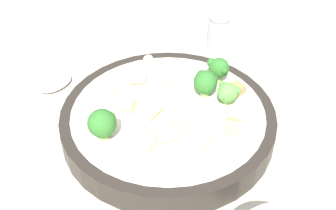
{
  "coord_description": "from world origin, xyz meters",
  "views": [
    {
      "loc": [
        -0.15,
        -0.37,
        0.38
      ],
      "look_at": [
        0.0,
        0.0,
        0.04
      ],
      "focal_mm": 45.0,
      "sensor_mm": 36.0,
      "label": 1
    }
  ],
  "objects_px": {
    "rigatoni_0": "(137,78)",
    "rigatoni_1": "(142,147)",
    "broccoli_floret_1": "(228,93)",
    "pepper_shaker": "(219,29)",
    "rigatoni_3": "(152,109)",
    "pasta_bowl": "(168,119)",
    "chicken_chunk_0": "(232,129)",
    "chicken_chunk_1": "(235,88)",
    "rigatoni_2": "(236,114)",
    "broccoli_floret_3": "(219,68)",
    "rigatoni_4": "(126,105)",
    "rigatoni_6": "(169,85)",
    "rigatoni_10": "(203,142)",
    "broccoli_floret_0": "(205,82)",
    "broccoli_floret_2": "(103,123)",
    "rigatoni_7": "(166,135)",
    "rigatoni_5": "(110,87)",
    "rigatoni_9": "(183,122)",
    "rigatoni_8": "(150,64)",
    "spoon": "(43,91)"
  },
  "relations": [
    {
      "from": "broccoli_floret_1",
      "to": "rigatoni_2",
      "type": "relative_size",
      "value": 1.41
    },
    {
      "from": "pasta_bowl",
      "to": "rigatoni_7",
      "type": "xyz_separation_m",
      "value": [
        -0.02,
        -0.05,
        0.02
      ]
    },
    {
      "from": "rigatoni_10",
      "to": "broccoli_floret_0",
      "type": "bearing_deg",
      "value": 62.09
    },
    {
      "from": "chicken_chunk_1",
      "to": "spoon",
      "type": "relative_size",
      "value": 0.12
    },
    {
      "from": "rigatoni_1",
      "to": "rigatoni_4",
      "type": "relative_size",
      "value": 1.04
    },
    {
      "from": "rigatoni_1",
      "to": "pepper_shaker",
      "type": "height_order",
      "value": "pepper_shaker"
    },
    {
      "from": "rigatoni_4",
      "to": "rigatoni_1",
      "type": "bearing_deg",
      "value": -94.57
    },
    {
      "from": "pasta_bowl",
      "to": "rigatoni_9",
      "type": "height_order",
      "value": "rigatoni_9"
    },
    {
      "from": "broccoli_floret_0",
      "to": "chicken_chunk_1",
      "type": "distance_m",
      "value": 0.05
    },
    {
      "from": "rigatoni_4",
      "to": "pepper_shaker",
      "type": "relative_size",
      "value": 0.25
    },
    {
      "from": "rigatoni_2",
      "to": "pepper_shaker",
      "type": "relative_size",
      "value": 0.26
    },
    {
      "from": "broccoli_floret_0",
      "to": "broccoli_floret_3",
      "type": "xyz_separation_m",
      "value": [
        0.03,
        0.02,
        -0.0
      ]
    },
    {
      "from": "broccoli_floret_3",
      "to": "rigatoni_6",
      "type": "bearing_deg",
      "value": 171.6
    },
    {
      "from": "rigatoni_4",
      "to": "rigatoni_10",
      "type": "bearing_deg",
      "value": -58.14
    },
    {
      "from": "rigatoni_7",
      "to": "rigatoni_2",
      "type": "bearing_deg",
      "value": 1.65
    },
    {
      "from": "broccoli_floret_1",
      "to": "rigatoni_9",
      "type": "relative_size",
      "value": 1.4
    },
    {
      "from": "broccoli_floret_2",
      "to": "rigatoni_8",
      "type": "height_order",
      "value": "broccoli_floret_2"
    },
    {
      "from": "rigatoni_10",
      "to": "chicken_chunk_0",
      "type": "distance_m",
      "value": 0.04
    },
    {
      "from": "broccoli_floret_2",
      "to": "rigatoni_1",
      "type": "xyz_separation_m",
      "value": [
        0.03,
        -0.04,
        -0.02
      ]
    },
    {
      "from": "rigatoni_0",
      "to": "spoon",
      "type": "bearing_deg",
      "value": 149.61
    },
    {
      "from": "chicken_chunk_0",
      "to": "rigatoni_5",
      "type": "bearing_deg",
      "value": 129.42
    },
    {
      "from": "broccoli_floret_1",
      "to": "chicken_chunk_0",
      "type": "height_order",
      "value": "broccoli_floret_1"
    },
    {
      "from": "rigatoni_2",
      "to": "spoon",
      "type": "distance_m",
      "value": 0.28
    },
    {
      "from": "broccoli_floret_0",
      "to": "rigatoni_5",
      "type": "bearing_deg",
      "value": 153.11
    },
    {
      "from": "rigatoni_10",
      "to": "spoon",
      "type": "distance_m",
      "value": 0.27
    },
    {
      "from": "broccoli_floret_3",
      "to": "rigatoni_4",
      "type": "bearing_deg",
      "value": -175.76
    },
    {
      "from": "rigatoni_0",
      "to": "rigatoni_3",
      "type": "distance_m",
      "value": 0.07
    },
    {
      "from": "rigatoni_10",
      "to": "chicken_chunk_0",
      "type": "height_order",
      "value": "rigatoni_10"
    },
    {
      "from": "rigatoni_9",
      "to": "rigatoni_10",
      "type": "bearing_deg",
      "value": -79.96
    },
    {
      "from": "rigatoni_6",
      "to": "pepper_shaker",
      "type": "relative_size",
      "value": 0.26
    },
    {
      "from": "chicken_chunk_1",
      "to": "pasta_bowl",
      "type": "bearing_deg",
      "value": -177.76
    },
    {
      "from": "rigatoni_1",
      "to": "rigatoni_7",
      "type": "relative_size",
      "value": 0.81
    },
    {
      "from": "rigatoni_0",
      "to": "rigatoni_3",
      "type": "bearing_deg",
      "value": -93.3
    },
    {
      "from": "chicken_chunk_1",
      "to": "pepper_shaker",
      "type": "relative_size",
      "value": 0.23
    },
    {
      "from": "rigatoni_3",
      "to": "rigatoni_10",
      "type": "distance_m",
      "value": 0.08
    },
    {
      "from": "broccoli_floret_1",
      "to": "pepper_shaker",
      "type": "relative_size",
      "value": 0.37
    },
    {
      "from": "rigatoni_9",
      "to": "broccoli_floret_3",
      "type": "bearing_deg",
      "value": 38.83
    },
    {
      "from": "rigatoni_1",
      "to": "chicken_chunk_1",
      "type": "xyz_separation_m",
      "value": [
        0.15,
        0.06,
        -0.0
      ]
    },
    {
      "from": "broccoli_floret_1",
      "to": "rigatoni_2",
      "type": "bearing_deg",
      "value": -97.93
    },
    {
      "from": "pasta_bowl",
      "to": "chicken_chunk_0",
      "type": "distance_m",
      "value": 0.09
    },
    {
      "from": "pasta_bowl",
      "to": "rigatoni_0",
      "type": "relative_size",
      "value": 12.9
    },
    {
      "from": "broccoli_floret_2",
      "to": "rigatoni_2",
      "type": "relative_size",
      "value": 1.88
    },
    {
      "from": "broccoli_floret_3",
      "to": "rigatoni_2",
      "type": "bearing_deg",
      "value": -101.1
    },
    {
      "from": "rigatoni_3",
      "to": "rigatoni_8",
      "type": "height_order",
      "value": "rigatoni_8"
    },
    {
      "from": "rigatoni_0",
      "to": "rigatoni_2",
      "type": "distance_m",
      "value": 0.15
    },
    {
      "from": "rigatoni_4",
      "to": "spoon",
      "type": "height_order",
      "value": "rigatoni_4"
    },
    {
      "from": "rigatoni_0",
      "to": "rigatoni_1",
      "type": "xyz_separation_m",
      "value": [
        -0.04,
        -0.12,
        -0.0
      ]
    },
    {
      "from": "broccoli_floret_0",
      "to": "pepper_shaker",
      "type": "height_order",
      "value": "pepper_shaker"
    },
    {
      "from": "rigatoni_2",
      "to": "chicken_chunk_0",
      "type": "height_order",
      "value": "rigatoni_2"
    },
    {
      "from": "chicken_chunk_1",
      "to": "rigatoni_5",
      "type": "bearing_deg",
      "value": 157.62
    }
  ]
}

